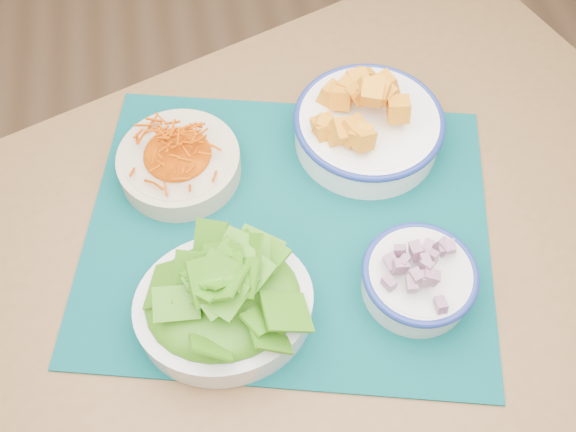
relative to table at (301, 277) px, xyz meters
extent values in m
cube|color=brown|center=(0.00, 0.00, 0.07)|extent=(1.48, 1.23, 0.04)
cylinder|color=brown|center=(0.41, 0.54, -0.30)|extent=(0.06, 0.06, 0.71)
cube|color=#012F32|center=(-0.01, 0.04, 0.09)|extent=(0.69, 0.61, 0.00)
cylinder|color=beige|center=(-0.16, 0.17, 0.12)|extent=(0.22, 0.22, 0.04)
ellipsoid|color=#D34F00|center=(-0.16, 0.17, 0.15)|extent=(0.16, 0.16, 0.03)
cylinder|color=white|center=(0.14, 0.17, 0.12)|extent=(0.25, 0.25, 0.06)
torus|color=navy|center=(0.14, 0.17, 0.15)|extent=(0.23, 0.23, 0.01)
ellipsoid|color=orange|center=(0.14, 0.17, 0.18)|extent=(0.20, 0.20, 0.05)
ellipsoid|color=#246A09|center=(-0.12, -0.09, 0.18)|extent=(0.21, 0.18, 0.06)
cylinder|color=silver|center=(0.14, -0.09, 0.12)|extent=(0.17, 0.17, 0.05)
torus|color=navy|center=(0.14, -0.09, 0.14)|extent=(0.16, 0.16, 0.01)
ellipsoid|color=#661B43|center=(0.14, -0.09, 0.16)|extent=(0.13, 0.13, 0.03)
camera|label=1|loc=(-0.10, -0.44, 0.91)|focal=40.00mm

